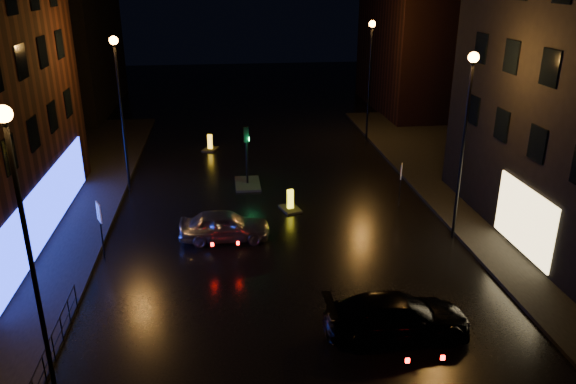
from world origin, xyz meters
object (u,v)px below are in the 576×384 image
road_sign_left (100,217)px  road_sign_right (401,175)px  traffic_signal (247,177)px  silver_hatchback (225,225)px  bollard_far (210,147)px  bollard_near (290,205)px  dark_sedan (397,316)px

road_sign_left → road_sign_right: 14.80m
traffic_signal → road_sign_right: size_ratio=1.51×
silver_hatchback → bollard_far: size_ratio=2.78×
bollard_near → road_sign_left: size_ratio=0.58×
silver_hatchback → bollard_far: bearing=4.9°
traffic_signal → road_sign_left: size_ratio=1.37×
dark_sedan → road_sign_left: bearing=57.8°
dark_sedan → silver_hatchback: bearing=35.4°
dark_sedan → road_sign_right: size_ratio=2.15×
traffic_signal → silver_hatchback: bearing=-101.3°
dark_sedan → road_sign_left: size_ratio=1.95×
bollard_far → road_sign_left: (-4.36, -15.15, 1.64)m
traffic_signal → bollard_near: size_ratio=2.39×
dark_sedan → road_sign_left: road_sign_left is taller
road_sign_left → bollard_near: bearing=1.3°
bollard_far → road_sign_right: (9.88, -11.11, 1.47)m
road_sign_left → traffic_signal: bearing=26.2°
bollard_far → dark_sedan: bearing=-52.0°
bollard_near → bollard_far: size_ratio=0.99×
bollard_far → traffic_signal: bearing=-51.1°
silver_hatchback → bollard_near: size_ratio=2.82×
silver_hatchback → dark_sedan: size_ratio=0.83×
dark_sedan → bollard_far: size_ratio=3.34×
traffic_signal → bollard_far: 7.42m
silver_hatchback → bollard_near: silver_hatchback is taller
silver_hatchback → road_sign_right: 9.60m
bollard_far → bollard_near: bearing=-47.4°
dark_sedan → road_sign_right: (3.48, 10.88, 1.00)m
traffic_signal → road_sign_left: (-6.54, -8.06, 1.38)m
bollard_far → road_sign_left: bearing=-84.3°
dark_sedan → road_sign_right: bearing=-17.5°
silver_hatchback → road_sign_right: bearing=-70.5°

